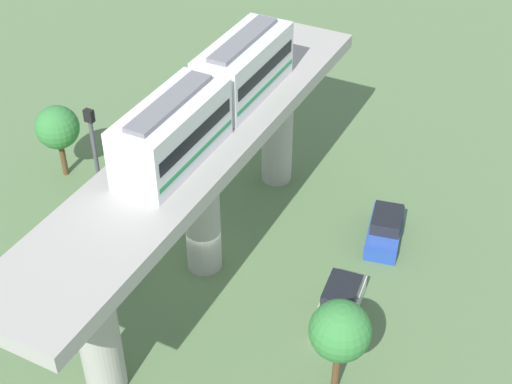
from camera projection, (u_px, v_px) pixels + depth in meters
ground_plane at (205, 265)px, 41.27m from camera, size 120.00×120.00×0.00m
viaduct at (200, 173)px, 37.42m from camera, size 5.20×28.00×8.46m
train at (210, 98)px, 36.10m from camera, size 2.64×13.55×3.24m
parked_car_blue at (385, 229)px, 42.54m from camera, size 2.63×4.48×1.76m
parked_car_white at (340, 302)px, 38.02m from camera, size 2.25×4.37×1.76m
tree_near_viaduct at (57, 128)px, 45.88m from camera, size 2.74×2.74×4.93m
tree_mid_lot at (340, 331)px, 32.46m from camera, size 2.80×2.80×5.20m
tree_far_corner at (151, 128)px, 46.48m from camera, size 2.81×2.81×4.60m
signal_post at (102, 198)px, 36.23m from camera, size 0.44×0.28×11.06m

